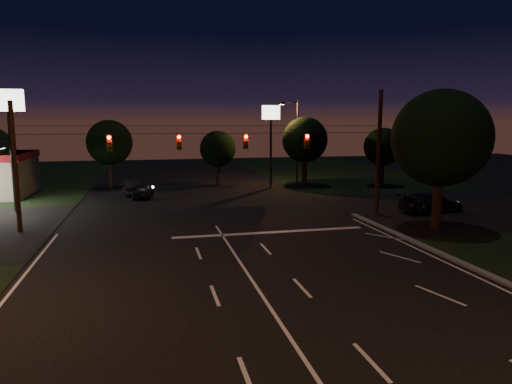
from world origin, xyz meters
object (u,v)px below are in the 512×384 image
object	(u,v)px
car_oncoming_a	(143,191)
car_cross	(431,202)
car_oncoming_b	(132,188)
utility_pole_right	(376,215)
tree_right_near	(440,139)

from	to	relation	value
car_oncoming_a	car_cross	bearing A→B (deg)	159.44
car_oncoming_b	car_oncoming_a	bearing A→B (deg)	107.47
utility_pole_right	car_oncoming_a	bearing A→B (deg)	145.26
tree_right_near	car_oncoming_a	size ratio (longest dim) A/B	2.33
utility_pole_right	car_cross	xyz separation A→B (m)	(4.45, -0.13, 0.76)
tree_right_near	car_cross	distance (m)	7.41
utility_pole_right	car_oncoming_b	xyz separation A→B (m)	(-17.76, 13.76, 0.68)
tree_right_near	car_cross	size ratio (longest dim) A/B	1.68
car_cross	utility_pole_right	bearing A→B (deg)	77.42
car_oncoming_b	car_cross	bearing A→B (deg)	140.14
utility_pole_right	tree_right_near	distance (m)	7.61
utility_pole_right	car_oncoming_b	world-z (taller)	utility_pole_right
utility_pole_right	tree_right_near	size ratio (longest dim) A/B	1.03
utility_pole_right	car_oncoming_a	distance (m)	20.40
car_oncoming_a	car_oncoming_b	distance (m)	2.37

